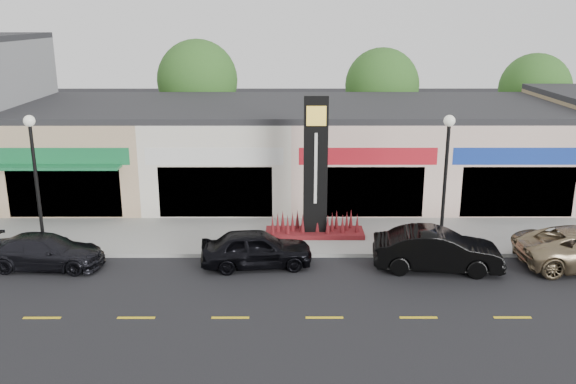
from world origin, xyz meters
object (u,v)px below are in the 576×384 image
Objects in this scene: lamp_west_near at (35,170)px; car_dark_sedan at (46,252)px; car_black_conv at (437,250)px; pylon_sign at (315,188)px; car_black_sedan at (257,248)px; lamp_east_near at (446,170)px.

lamp_west_near is 1.25× the size of car_dark_sedan.
pylon_sign is at bearing 58.61° from car_black_conv.
car_black_sedan is at bearing -8.67° from lamp_west_near.
car_black_sedan is 6.82m from car_black_conv.
car_black_sedan is (8.01, 0.10, 0.08)m from car_dark_sedan.
lamp_west_near is at bearing 89.50° from car_black_conv.
lamp_east_near is at bearing -18.75° from pylon_sign.
car_black_conv reaches higher than car_black_sedan.
lamp_east_near reaches higher than car_black_sedan.
car_black_sedan is at bearing -169.83° from lamp_east_near.
lamp_east_near is 1.15× the size of car_black_conv.
lamp_east_near is at bearing 0.00° from lamp_west_near.
car_black_conv is at bearing -108.27° from lamp_east_near.
car_dark_sedan is (0.63, -1.42, -2.84)m from lamp_west_near.
car_dark_sedan is at bearing 84.88° from car_black_sedan.
lamp_west_near is 15.77m from car_black_conv.
car_black_sedan is at bearing 92.77° from car_black_conv.
lamp_west_near is 0.91× the size of pylon_sign.
pylon_sign is 1.42× the size of car_black_sedan.
pylon_sign is (-5.00, 1.70, -1.20)m from lamp_east_near.
lamp_east_near is 7.96m from car_black_sedan.
pylon_sign is 1.26× the size of car_black_conv.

